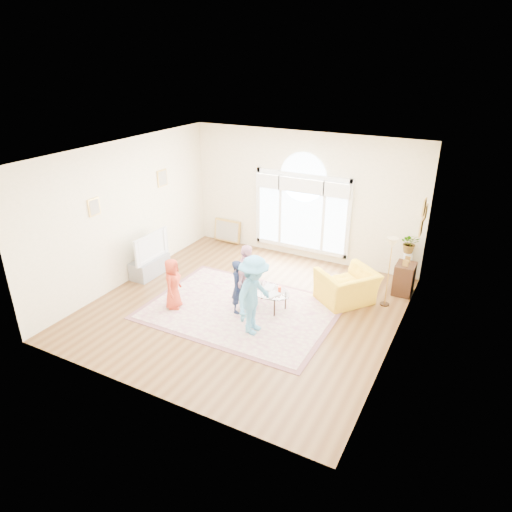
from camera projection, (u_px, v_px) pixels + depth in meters
The scene contains 17 objects.
ground at pixel (245, 307), 9.52m from camera, with size 6.00×6.00×0.00m, color #583619.
room_shell at pixel (301, 200), 11.16m from camera, with size 6.00×6.00×6.00m.
area_rug at pixel (241, 309), 9.43m from camera, with size 3.60×2.60×0.02m, color beige.
rug_border at pixel (241, 310), 9.43m from camera, with size 3.80×2.80×0.01m, color #7D4D50.
tv_console at pixel (150, 266), 10.85m from camera, with size 0.45×1.00×0.42m, color gray.
television at pixel (148, 246), 10.63m from camera, with size 0.17×1.13×0.65m.
coffee_table at pixel (268, 291), 9.34m from camera, with size 1.13×0.85×0.54m.
armchair at pixel (347, 287), 9.58m from camera, with size 1.11×0.97×0.72m, color yellow.
side_cabinet at pixel (404, 279), 9.95m from camera, with size 0.40×0.50×0.70m, color black.
floor_lamp at pixel (392, 249), 9.11m from camera, with size 0.27×0.27×1.51m.
plant_pedestal at pixel (407, 266), 10.53m from camera, with size 0.20×0.20×0.70m, color white.
potted_plant at pixel (410, 243), 10.29m from camera, with size 0.42×0.36×0.46m, color #33722D.
leaning_picture at pixel (228, 242), 12.78m from camera, with size 0.80×0.05×0.62m, color tan.
child_red at pixel (173, 284), 9.29m from camera, with size 0.53×0.34×1.08m, color #C43C23.
child_navy at pixel (239, 287), 9.12m from camera, with size 0.41×0.27×1.13m, color #18213E.
child_pink at pixel (246, 278), 9.17m from camera, with size 0.82×0.34×1.41m, color #EAA5BB.
child_blue at pixel (254, 295), 8.35m from camera, with size 1.00×0.58×1.55m, color #4E9BC9.
Camera 1 is at (4.07, -7.19, 4.86)m, focal length 32.00 mm.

